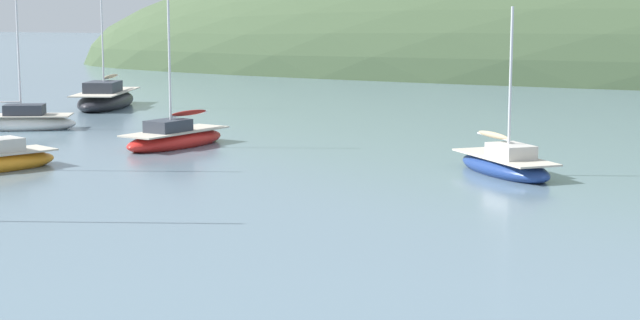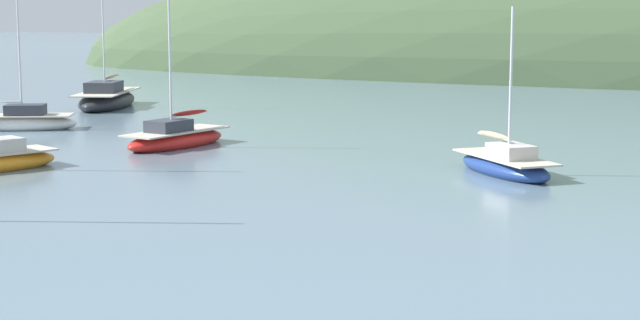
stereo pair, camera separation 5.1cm
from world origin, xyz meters
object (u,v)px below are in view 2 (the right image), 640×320
Objects in this scene: sailboat_orange_cutter at (505,165)px; sailboat_yellow_far at (107,99)px; sailboat_teal_outer at (176,138)px; sailboat_navy_dinghy at (17,122)px.

sailboat_orange_cutter is 29.05m from sailboat_yellow_far.
sailboat_teal_outer is 0.70× the size of sailboat_yellow_far.
sailboat_navy_dinghy is at bearing 169.40° from sailboat_orange_cutter.
sailboat_orange_cutter is (22.98, -4.30, -0.02)m from sailboat_navy_dinghy.
sailboat_navy_dinghy is 23.38m from sailboat_orange_cutter.
sailboat_teal_outer is at bearing -14.20° from sailboat_navy_dinghy.
sailboat_teal_outer is 13.55m from sailboat_orange_cutter.
sailboat_yellow_far is (-2.13, 10.32, 0.10)m from sailboat_navy_dinghy.
sailboat_navy_dinghy reaches higher than sailboat_orange_cutter.
sailboat_navy_dinghy is 1.17× the size of sailboat_orange_cutter.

